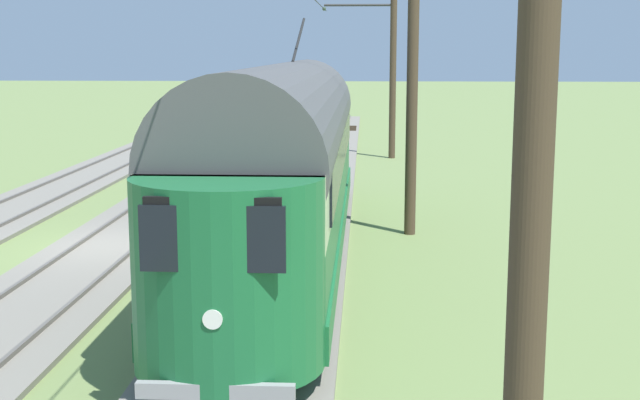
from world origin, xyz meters
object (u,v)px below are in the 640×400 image
vintage_streetcar (284,157)px  track_end_bumper (187,177)px  catenary_pole_foreground (391,74)px  catenary_pole_mid_far (517,198)px  catenary_pole_mid_near (408,91)px

vintage_streetcar → track_end_bumper: (4.15, -9.46, -1.87)m
catenary_pole_foreground → catenary_pole_mid_far: bearing=90.0°
catenary_pole_foreground → catenary_pole_mid_far: 31.22m
track_end_bumper → catenary_pole_mid_near: bearing=135.7°
catenary_pole_mid_near → track_end_bumper: bearing=-44.3°
catenary_pole_mid_far → vintage_streetcar: bearing=-77.7°
catenary_pole_foreground → catenary_pole_mid_near: same height
catenary_pole_mid_far → track_end_bumper: (6.98, -22.43, -3.19)m
catenary_pole_mid_far → track_end_bumper: bearing=-72.7°
catenary_pole_foreground → track_end_bumper: catenary_pole_foreground is taller
catenary_pole_mid_near → catenary_pole_mid_far: same height
catenary_pole_mid_near → track_end_bumper: catenary_pole_mid_near is taller
catenary_pole_mid_far → track_end_bumper: 23.70m
catenary_pole_foreground → catenary_pole_mid_near: bearing=90.0°
vintage_streetcar → track_end_bumper: 10.50m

